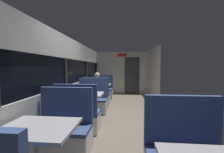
% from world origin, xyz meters
% --- Properties ---
extents(ground_plane, '(3.30, 9.20, 0.02)m').
position_xyz_m(ground_plane, '(0.00, 0.00, -0.01)').
color(ground_plane, '#665B4C').
extents(carriage_window_panel_left, '(0.09, 8.48, 2.30)m').
position_xyz_m(carriage_window_panel_left, '(-1.45, 0.00, 1.11)').
color(carriage_window_panel_left, beige).
rests_on(carriage_window_panel_left, ground_plane).
extents(carriage_end_bulkhead, '(2.90, 0.11, 2.30)m').
position_xyz_m(carriage_end_bulkhead, '(0.06, 4.19, 1.14)').
color(carriage_end_bulkhead, beige).
rests_on(carriage_end_bulkhead, ground_plane).
extents(carriage_aisle_panel_right, '(0.08, 2.40, 2.30)m').
position_xyz_m(carriage_aisle_panel_right, '(1.45, 3.00, 1.15)').
color(carriage_aisle_panel_right, beige).
rests_on(carriage_aisle_panel_right, ground_plane).
extents(dining_table_near_window, '(0.90, 0.70, 0.74)m').
position_xyz_m(dining_table_near_window, '(-0.89, -2.09, 0.64)').
color(dining_table_near_window, '#9E9EA3').
rests_on(dining_table_near_window, ground_plane).
extents(bench_near_window_facing_entry, '(0.95, 0.50, 1.10)m').
position_xyz_m(bench_near_window_facing_entry, '(-0.89, -1.39, 0.33)').
color(bench_near_window_facing_entry, silver).
rests_on(bench_near_window_facing_entry, ground_plane).
extents(dining_table_mid_window, '(0.90, 0.70, 0.74)m').
position_xyz_m(dining_table_mid_window, '(-0.89, 0.10, 0.64)').
color(dining_table_mid_window, '#9E9EA3').
rests_on(dining_table_mid_window, ground_plane).
extents(bench_mid_window_facing_end, '(0.95, 0.50, 1.10)m').
position_xyz_m(bench_mid_window_facing_end, '(-0.89, -0.60, 0.33)').
color(bench_mid_window_facing_end, silver).
rests_on(bench_mid_window_facing_end, ground_plane).
extents(bench_mid_window_facing_entry, '(0.95, 0.50, 1.10)m').
position_xyz_m(bench_mid_window_facing_entry, '(-0.89, 0.80, 0.33)').
color(bench_mid_window_facing_entry, silver).
rests_on(bench_mid_window_facing_entry, ground_plane).
extents(dining_table_far_window, '(0.90, 0.70, 0.74)m').
position_xyz_m(dining_table_far_window, '(-0.89, 2.28, 0.64)').
color(dining_table_far_window, '#9E9EA3').
rests_on(dining_table_far_window, ground_plane).
extents(bench_far_window_facing_end, '(0.95, 0.50, 1.10)m').
position_xyz_m(bench_far_window_facing_end, '(-0.89, 1.58, 0.33)').
color(bench_far_window_facing_end, silver).
rests_on(bench_far_window_facing_end, ground_plane).
extents(bench_far_window_facing_entry, '(0.95, 0.50, 1.10)m').
position_xyz_m(bench_far_window_facing_entry, '(-0.89, 2.98, 0.33)').
color(bench_far_window_facing_entry, silver).
rests_on(bench_far_window_facing_entry, ground_plane).
extents(seated_passenger, '(0.47, 0.55, 1.26)m').
position_xyz_m(seated_passenger, '(-0.89, 1.65, 0.54)').
color(seated_passenger, '#26262D').
rests_on(seated_passenger, ground_plane).
extents(coffee_cup_primary, '(0.07, 0.07, 0.09)m').
position_xyz_m(coffee_cup_primary, '(-1.07, 0.10, 0.79)').
color(coffee_cup_primary, '#B23333').
rests_on(coffee_cup_primary, dining_table_mid_window).
extents(coffee_cup_secondary, '(0.07, 0.07, 0.09)m').
position_xyz_m(coffee_cup_secondary, '(-0.94, 2.41, 0.79)').
color(coffee_cup_secondary, '#B23333').
rests_on(coffee_cup_secondary, dining_table_far_window).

